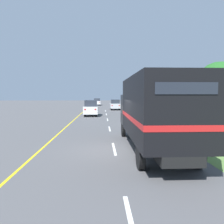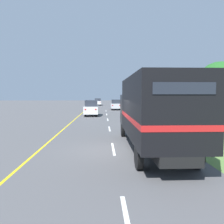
{
  "view_description": "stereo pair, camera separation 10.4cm",
  "coord_description": "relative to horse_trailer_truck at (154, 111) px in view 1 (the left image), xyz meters",
  "views": [
    {
      "loc": [
        -0.62,
        -10.71,
        2.75
      ],
      "look_at": [
        0.3,
        9.04,
        1.2
      ],
      "focal_mm": 35.0,
      "sensor_mm": 36.0,
      "label": 1
    },
    {
      "loc": [
        -0.52,
        -10.71,
        2.75
      ],
      "look_at": [
        0.3,
        9.04,
        1.2
      ],
      "focal_mm": 35.0,
      "sensor_mm": 36.0,
      "label": 2
    }
  ],
  "objects": [
    {
      "name": "ground_plane",
      "position": [
        -1.89,
        0.29,
        -1.99
      ],
      "size": [
        200.0,
        200.0,
        0.0
      ],
      "primitive_type": "plane",
      "color": "#515154"
    },
    {
      "name": "highway_sign",
      "position": [
        3.8,
        7.5,
        -0.22
      ],
      "size": [
        2.21,
        0.09,
        2.89
      ],
      "color": "#9E9EA3",
      "rests_on": "ground"
    },
    {
      "name": "lead_car_white_ahead",
      "position": [
        -3.78,
        47.64,
        -1.05
      ],
      "size": [
        1.8,
        4.45,
        1.86
      ],
      "color": "black",
      "rests_on": "ground"
    },
    {
      "name": "lead_car_white",
      "position": [
        -3.94,
        18.31,
        -0.96
      ],
      "size": [
        1.8,
        3.96,
        2.08
      ],
      "color": "black",
      "rests_on": "ground"
    },
    {
      "name": "centre_dash_mid_b",
      "position": [
        -1.89,
        13.77,
        -1.99
      ],
      "size": [
        0.12,
        2.6,
        0.01
      ],
      "primitive_type": "cube",
      "color": "white",
      "rests_on": "ground"
    },
    {
      "name": "horse_trailer_truck",
      "position": [
        0.0,
        0.0,
        0.0
      ],
      "size": [
        2.56,
        8.68,
        3.55
      ],
      "color": "black",
      "rests_on": "ground"
    },
    {
      "name": "delineator_post",
      "position": [
        2.58,
        4.25,
        -1.48
      ],
      "size": [
        0.08,
        0.08,
        0.95
      ],
      "color": "white",
      "rests_on": "ground"
    },
    {
      "name": "roadside_tree_near",
      "position": [
        8.97,
        10.6,
        1.79
      ],
      "size": [
        4.38,
        4.38,
        5.99
      ],
      "color": "#4C3823",
      "rests_on": "ground"
    },
    {
      "name": "centre_dash_far",
      "position": [
        -1.89,
        20.37,
        -1.99
      ],
      "size": [
        0.12,
        2.6,
        0.01
      ],
      "primitive_type": "cube",
      "color": "white",
      "rests_on": "ground"
    },
    {
      "name": "grass_shoulder",
      "position": [
        11.81,
        21.13,
        -1.99
      ],
      "size": [
        20.0,
        73.11,
        0.01
      ],
      "primitive_type": "cube",
      "color": "#608942",
      "rests_on": "ground"
    },
    {
      "name": "centre_dash_near",
      "position": [
        -1.89,
        0.57,
        -1.99
      ],
      "size": [
        0.12,
        2.6,
        0.01
      ],
      "primitive_type": "cube",
      "color": "white",
      "rests_on": "ground"
    },
    {
      "name": "roadside_tree_far",
      "position": [
        10.36,
        29.25,
        1.76
      ],
      "size": [
        4.7,
        4.7,
        6.11
      ],
      "color": "brown",
      "rests_on": "ground"
    },
    {
      "name": "lead_car_silver_ahead",
      "position": [
        -0.06,
        29.98,
        -1.03
      ],
      "size": [
        1.8,
        4.01,
        1.91
      ],
      "color": "black",
      "rests_on": "ground"
    },
    {
      "name": "edge_line_yellow",
      "position": [
        -5.59,
        21.13,
        -1.99
      ],
      "size": [
        0.12,
        73.11,
        0.01
      ],
      "primitive_type": "cube",
      "color": "yellow",
      "rests_on": "ground"
    },
    {
      "name": "roadside_tree_mid",
      "position": [
        6.07,
        19.95,
        1.7
      ],
      "size": [
        3.08,
        3.08,
        5.24
      ],
      "color": "brown",
      "rests_on": "ground"
    },
    {
      "name": "centre_dash_farthest",
      "position": [
        -1.89,
        26.97,
        -1.99
      ],
      "size": [
        0.12,
        2.6,
        0.01
      ],
      "primitive_type": "cube",
      "color": "white",
      "rests_on": "ground"
    },
    {
      "name": "centre_dash_mid_a",
      "position": [
        -1.89,
        7.17,
        -1.99
      ],
      "size": [
        0.12,
        2.6,
        0.01
      ],
      "primitive_type": "cube",
      "color": "white",
      "rests_on": "ground"
    }
  ]
}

